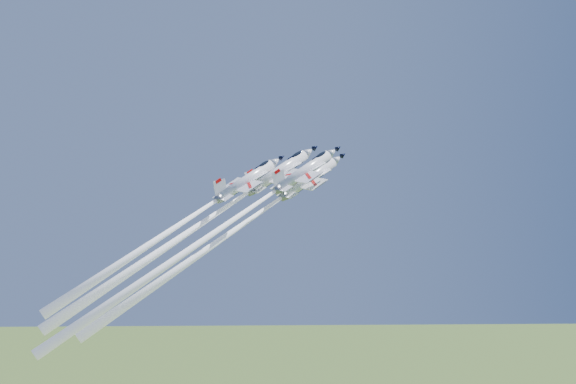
{
  "coord_description": "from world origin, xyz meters",
  "views": [
    {
      "loc": [
        -2.52,
        -121.25,
        112.21
      ],
      "look_at": [
        0.0,
        0.0,
        105.54
      ],
      "focal_mm": 40.0,
      "sensor_mm": 36.0,
      "label": 1
    }
  ],
  "objects_px": {
    "jet_lead": "(233,231)",
    "jet_slot": "(181,224)",
    "jet_right": "(213,233)",
    "jet_left": "(201,224)"
  },
  "relations": [
    {
      "from": "jet_lead",
      "to": "jet_left",
      "type": "distance_m",
      "value": 6.01
    },
    {
      "from": "jet_left",
      "to": "jet_right",
      "type": "bearing_deg",
      "value": -10.3
    },
    {
      "from": "jet_lead",
      "to": "jet_right",
      "type": "relative_size",
      "value": 0.94
    },
    {
      "from": "jet_lead",
      "to": "jet_slot",
      "type": "bearing_deg",
      "value": -95.5
    },
    {
      "from": "jet_right",
      "to": "jet_lead",
      "type": "bearing_deg",
      "value": 128.01
    },
    {
      "from": "jet_left",
      "to": "jet_right",
      "type": "relative_size",
      "value": 0.96
    },
    {
      "from": "jet_lead",
      "to": "jet_slot",
      "type": "height_order",
      "value": "jet_lead"
    },
    {
      "from": "jet_right",
      "to": "jet_slot",
      "type": "distance_m",
      "value": 6.88
    },
    {
      "from": "jet_left",
      "to": "jet_right",
      "type": "distance_m",
      "value": 8.58
    },
    {
      "from": "jet_lead",
      "to": "jet_left",
      "type": "height_order",
      "value": "jet_left"
    }
  ]
}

